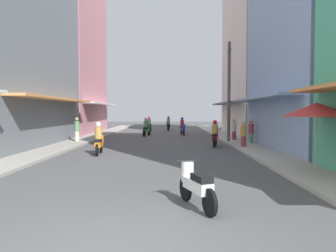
{
  "coord_description": "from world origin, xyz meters",
  "views": [
    {
      "loc": [
        0.86,
        -4.83,
        2.07
      ],
      "look_at": [
        0.71,
        14.41,
        1.23
      ],
      "focal_mm": 35.39,
      "sensor_mm": 36.0,
      "label": 1
    }
  ],
  "objects_px": {
    "motorbike_black": "(168,124)",
    "pedestrian_midway": "(77,130)",
    "motorbike_green": "(147,128)",
    "pedestrian_crossing": "(251,130)",
    "pedestrian_far": "(243,135)",
    "utility_pole": "(229,92)",
    "motorbike_maroon": "(215,135)",
    "motorbike_white": "(196,184)",
    "pedestrian_foreground": "(234,128)",
    "motorbike_red": "(149,125)",
    "motorbike_orange": "(99,140)",
    "vendor_umbrella": "(317,110)",
    "motorbike_blue": "(182,127)"
  },
  "relations": [
    {
      "from": "motorbike_green",
      "to": "utility_pole",
      "type": "xyz_separation_m",
      "value": [
        5.84,
        -5.81,
        2.68
      ]
    },
    {
      "from": "utility_pole",
      "to": "motorbike_maroon",
      "type": "bearing_deg",
      "value": -117.54
    },
    {
      "from": "motorbike_orange",
      "to": "vendor_umbrella",
      "type": "height_order",
      "value": "vendor_umbrella"
    },
    {
      "from": "pedestrian_far",
      "to": "utility_pole",
      "type": "xyz_separation_m",
      "value": [
        -0.22,
        3.45,
        2.62
      ]
    },
    {
      "from": "motorbike_orange",
      "to": "pedestrian_foreground",
      "type": "bearing_deg",
      "value": 41.92
    },
    {
      "from": "vendor_umbrella",
      "to": "motorbike_maroon",
      "type": "bearing_deg",
      "value": 103.63
    },
    {
      "from": "motorbike_orange",
      "to": "motorbike_blue",
      "type": "bearing_deg",
      "value": 71.19
    },
    {
      "from": "pedestrian_foreground",
      "to": "vendor_umbrella",
      "type": "distance_m",
      "value": 12.22
    },
    {
      "from": "motorbike_orange",
      "to": "utility_pole",
      "type": "height_order",
      "value": "utility_pole"
    },
    {
      "from": "motorbike_blue",
      "to": "vendor_umbrella",
      "type": "bearing_deg",
      "value": -78.57
    },
    {
      "from": "motorbike_red",
      "to": "pedestrian_crossing",
      "type": "bearing_deg",
      "value": -62.34
    },
    {
      "from": "motorbike_maroon",
      "to": "pedestrian_crossing",
      "type": "xyz_separation_m",
      "value": [
        2.38,
        1.04,
        0.22
      ]
    },
    {
      "from": "motorbike_red",
      "to": "motorbike_black",
      "type": "bearing_deg",
      "value": 28.19
    },
    {
      "from": "motorbike_red",
      "to": "pedestrian_far",
      "type": "distance_m",
      "value": 17.27
    },
    {
      "from": "motorbike_white",
      "to": "pedestrian_foreground",
      "type": "bearing_deg",
      "value": 76.26
    },
    {
      "from": "pedestrian_foreground",
      "to": "pedestrian_midway",
      "type": "distance_m",
      "value": 10.65
    },
    {
      "from": "motorbike_black",
      "to": "pedestrian_foreground",
      "type": "bearing_deg",
      "value": -69.76
    },
    {
      "from": "motorbike_white",
      "to": "vendor_umbrella",
      "type": "relative_size",
      "value": 0.73
    },
    {
      "from": "utility_pole",
      "to": "motorbike_white",
      "type": "bearing_deg",
      "value": -102.62
    },
    {
      "from": "motorbike_black",
      "to": "motorbike_white",
      "type": "distance_m",
      "value": 28.44
    },
    {
      "from": "motorbike_white",
      "to": "utility_pole",
      "type": "bearing_deg",
      "value": 77.38
    },
    {
      "from": "motorbike_white",
      "to": "pedestrian_crossing",
      "type": "xyz_separation_m",
      "value": [
        4.47,
        13.45,
        0.42
      ]
    },
    {
      "from": "motorbike_red",
      "to": "pedestrian_far",
      "type": "xyz_separation_m",
      "value": [
        6.32,
        -16.07,
        0.06
      ]
    },
    {
      "from": "motorbike_black",
      "to": "pedestrian_midway",
      "type": "xyz_separation_m",
      "value": [
        -5.94,
        -13.78,
        0.14
      ]
    },
    {
      "from": "utility_pole",
      "to": "pedestrian_midway",
      "type": "bearing_deg",
      "value": -179.6
    },
    {
      "from": "motorbike_white",
      "to": "pedestrian_far",
      "type": "bearing_deg",
      "value": 72.69
    },
    {
      "from": "pedestrian_foreground",
      "to": "motorbike_red",
      "type": "bearing_deg",
      "value": 120.12
    },
    {
      "from": "pedestrian_crossing",
      "to": "pedestrian_far",
      "type": "bearing_deg",
      "value": -113.68
    },
    {
      "from": "motorbike_black",
      "to": "pedestrian_midway",
      "type": "relative_size",
      "value": 1.07
    },
    {
      "from": "motorbike_blue",
      "to": "motorbike_orange",
      "type": "height_order",
      "value": "same"
    },
    {
      "from": "pedestrian_foreground",
      "to": "pedestrian_crossing",
      "type": "xyz_separation_m",
      "value": [
        0.6,
        -2.37,
        0.01
      ]
    },
    {
      "from": "pedestrian_crossing",
      "to": "motorbike_orange",
      "type": "bearing_deg",
      "value": -151.04
    },
    {
      "from": "motorbike_green",
      "to": "pedestrian_crossing",
      "type": "xyz_separation_m",
      "value": [
        7.02,
        -7.08,
        0.22
      ]
    },
    {
      "from": "motorbike_white",
      "to": "motorbike_black",
      "type": "bearing_deg",
      "value": 91.56
    },
    {
      "from": "motorbike_orange",
      "to": "pedestrian_midway",
      "type": "xyz_separation_m",
      "value": [
        -2.73,
        5.87,
        0.14
      ]
    },
    {
      "from": "pedestrian_foreground",
      "to": "utility_pole",
      "type": "xyz_separation_m",
      "value": [
        -0.57,
        -1.11,
        2.47
      ]
    },
    {
      "from": "motorbike_blue",
      "to": "motorbike_red",
      "type": "distance_m",
      "value": 6.31
    },
    {
      "from": "motorbike_maroon",
      "to": "pedestrian_foreground",
      "type": "distance_m",
      "value": 3.85
    },
    {
      "from": "motorbike_blue",
      "to": "pedestrian_far",
      "type": "relative_size",
      "value": 1.17
    },
    {
      "from": "motorbike_white",
      "to": "motorbike_green",
      "type": "height_order",
      "value": "motorbike_green"
    },
    {
      "from": "pedestrian_crossing",
      "to": "vendor_umbrella",
      "type": "xyz_separation_m",
      "value": [
        -0.26,
        -9.78,
        1.21
      ]
    },
    {
      "from": "vendor_umbrella",
      "to": "motorbike_blue",
      "type": "bearing_deg",
      "value": 101.43
    },
    {
      "from": "motorbike_white",
      "to": "pedestrian_foreground",
      "type": "height_order",
      "value": "pedestrian_foreground"
    },
    {
      "from": "motorbike_green",
      "to": "pedestrian_crossing",
      "type": "relative_size",
      "value": 1.08
    },
    {
      "from": "motorbike_blue",
      "to": "utility_pole",
      "type": "distance_m",
      "value": 8.23
    },
    {
      "from": "vendor_umbrella",
      "to": "pedestrian_foreground",
      "type": "bearing_deg",
      "value": 91.62
    },
    {
      "from": "motorbike_maroon",
      "to": "pedestrian_far",
      "type": "bearing_deg",
      "value": -38.85
    },
    {
      "from": "pedestrian_midway",
      "to": "vendor_umbrella",
      "type": "relative_size",
      "value": 0.71
    },
    {
      "from": "motorbike_white",
      "to": "motorbike_orange",
      "type": "height_order",
      "value": "motorbike_orange"
    },
    {
      "from": "motorbike_black",
      "to": "pedestrian_crossing",
      "type": "distance_m",
      "value": 15.87
    }
  ]
}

